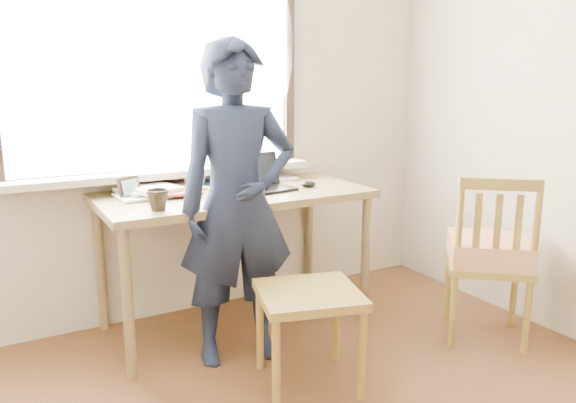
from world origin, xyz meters
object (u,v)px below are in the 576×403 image
mug_dark (158,200)px  person (238,205)px  work_chair (309,305)px  side_chair (489,253)px  mug_white (194,179)px  laptop (263,181)px  desk (234,206)px

mug_dark → person: size_ratio=0.07×
work_chair → side_chair: 1.16m
person → mug_white: bearing=101.0°
laptop → work_chair: bearing=-100.3°
mug_white → desk: bearing=-55.4°
laptop → side_chair: laptop is taller
work_chair → person: (-0.17, 0.43, 0.43)m
desk → side_chair: bearing=-36.1°
side_chair → desk: bearing=143.9°
side_chair → work_chair: bearing=176.7°
mug_white → mug_dark: size_ratio=1.19×
side_chair → person: size_ratio=0.58×
laptop → side_chair: bearing=-39.3°
mug_dark → person: person is taller
laptop → mug_white: bearing=141.3°
work_chair → person: size_ratio=0.34×
mug_dark → person: (0.38, -0.12, -0.04)m
work_chair → desk: bearing=92.3°
mug_dark → laptop: bearing=17.1°
laptop → work_chair: laptop is taller
laptop → person: size_ratio=0.20×
laptop → person: person is taller
mug_white → person: person is taller
mug_white → work_chair: (0.19, -1.03, -0.48)m
desk → mug_white: (-0.16, 0.23, 0.14)m
mug_dark → desk: bearing=25.4°
desk → mug_white: size_ratio=11.56×
work_chair → mug_white: bearing=100.5°
mug_dark → side_chair: bearing=-19.9°
laptop → mug_dark: laptop is taller
desk → laptop: laptop is taller
mug_white → side_chair: 1.78m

